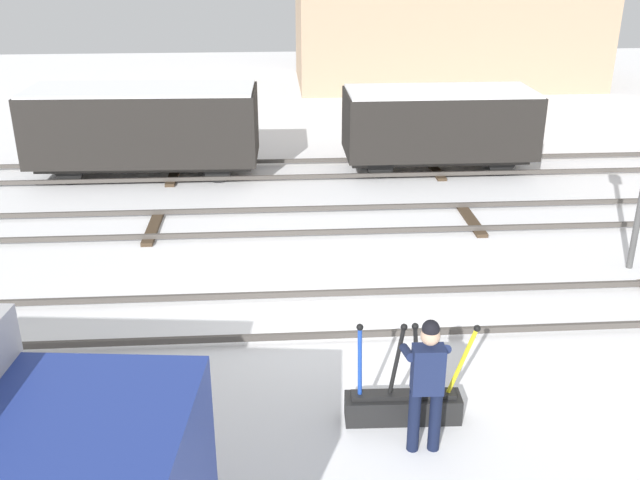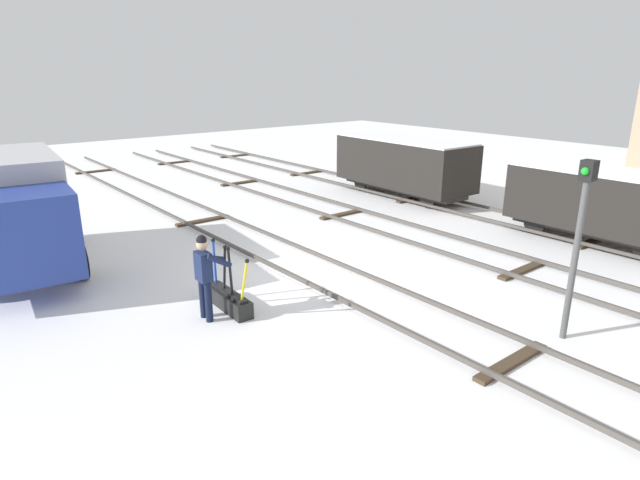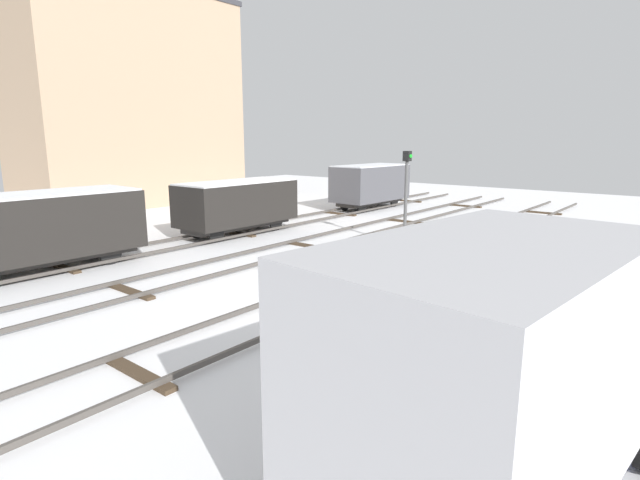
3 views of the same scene
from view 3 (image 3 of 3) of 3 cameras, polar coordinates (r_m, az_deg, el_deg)
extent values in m
plane|color=white|center=(12.78, 2.93, -6.02)|extent=(60.00, 60.00, 0.00)
cube|color=#4C4742|center=(12.35, 5.65, -6.06)|extent=(44.00, 0.07, 0.10)
cube|color=#4C4742|center=(13.16, 0.40, -4.89)|extent=(44.00, 0.07, 0.10)
cube|color=#423323|center=(9.05, -20.33, -14.18)|extent=(0.24, 1.94, 0.08)
cube|color=#423323|center=(17.70, 14.23, -1.24)|extent=(0.24, 1.94, 0.08)
cube|color=#423323|center=(28.63, 24.25, 2.90)|extent=(0.24, 1.94, 0.08)
cube|color=#4C4742|center=(15.02, -8.03, -2.92)|extent=(44.00, 0.07, 0.10)
cube|color=#4C4742|center=(16.07, -11.53, -2.07)|extent=(44.00, 0.07, 0.10)
cube|color=#423323|center=(13.61, -21.08, -5.53)|extent=(0.24, 1.94, 0.08)
cube|color=#423323|center=(18.00, -1.38, -0.67)|extent=(0.24, 1.94, 0.08)
cube|color=#423323|center=(23.70, 9.73, 2.15)|extent=(0.24, 1.94, 0.08)
cube|color=#423323|center=(29.98, 16.39, 3.80)|extent=(0.24, 1.94, 0.08)
cube|color=#4C4742|center=(17.93, -16.37, -0.90)|extent=(44.00, 0.07, 0.10)
cube|color=#4C4742|center=(19.12, -18.83, -0.29)|extent=(44.00, 0.07, 0.10)
cube|color=#423323|center=(16.93, -27.58, -2.80)|extent=(0.24, 1.94, 0.08)
cube|color=#423323|center=(20.63, -9.47, 0.76)|extent=(0.24, 1.94, 0.08)
cube|color=#423323|center=(25.76, 2.33, 3.06)|extent=(0.24, 1.94, 0.08)
cube|color=#423323|center=(31.63, 10.01, 4.48)|extent=(0.24, 1.94, 0.08)
cube|color=black|center=(12.07, 15.71, -6.63)|extent=(1.53, 0.41, 0.36)
cube|color=black|center=(12.00, 15.77, -5.68)|extent=(1.37, 0.24, 0.06)
cylinder|color=#1E47B7|center=(11.36, 14.65, -4.00)|extent=(0.08, 0.06, 1.05)
sphere|color=black|center=(11.23, 14.76, -1.43)|extent=(0.09, 0.09, 0.09)
cylinder|color=black|center=(11.77, 15.66, -3.54)|extent=(0.21, 0.06, 1.05)
sphere|color=black|center=(11.72, 15.96, -1.00)|extent=(0.09, 0.09, 0.09)
cylinder|color=black|center=(12.00, 16.20, -3.26)|extent=(0.15, 0.06, 1.05)
sphere|color=black|center=(11.84, 16.25, -0.86)|extent=(0.09, 0.09, 0.09)
cylinder|color=yellow|center=(12.52, 17.31, -2.82)|extent=(0.37, 0.07, 1.02)
sphere|color=black|center=(12.56, 17.74, -0.47)|extent=(0.09, 0.09, 0.09)
cylinder|color=#111831|center=(11.80, 18.52, -5.94)|extent=(0.15, 0.15, 0.86)
cylinder|color=#111831|center=(12.04, 19.00, -5.64)|extent=(0.15, 0.15, 0.86)
cube|color=#192347|center=(11.73, 19.00, -2.36)|extent=(0.39, 0.25, 0.61)
sphere|color=tan|center=(11.63, 19.15, -0.15)|extent=(0.23, 0.23, 0.23)
sphere|color=black|center=(11.61, 19.18, 0.31)|extent=(0.21, 0.21, 0.21)
cylinder|color=#192347|center=(11.62, 17.40, -2.01)|extent=(0.13, 0.58, 0.29)
cylinder|color=#192347|center=(11.98, 18.33, -1.41)|extent=(0.13, 0.55, 0.39)
cube|color=navy|center=(7.79, 27.86, -7.47)|extent=(2.11, 2.29, 1.90)
cube|color=black|center=(8.54, 29.90, -3.75)|extent=(0.22, 1.78, 0.76)
cube|color=#B2B2B7|center=(5.29, 18.89, -12.81)|extent=(4.18, 2.60, 2.37)
cylinder|color=black|center=(8.00, 17.80, -14.29)|extent=(0.92, 0.34, 0.90)
cylinder|color=black|center=(5.70, 1.12, -25.22)|extent=(0.92, 0.34, 0.90)
cylinder|color=#4C4C4C|center=(18.23, 9.85, 4.11)|extent=(0.12, 0.12, 3.08)
cube|color=black|center=(18.09, 10.04, 9.52)|extent=(0.24, 0.24, 0.36)
sphere|color=green|center=(18.03, 10.41, 9.50)|extent=(0.14, 0.14, 0.14)
cube|color=tan|center=(32.41, -21.11, 14.64)|extent=(12.46, 6.02, 12.00)
cube|color=#2D2B28|center=(16.61, -29.82, -2.00)|extent=(5.57, 1.46, 0.20)
cube|color=black|center=(16.44, -30.16, 1.37)|extent=(5.89, 2.35, 1.78)
cube|color=white|center=(16.32, -30.49, 4.55)|extent=(5.77, 2.26, 0.06)
cylinder|color=black|center=(16.78, -23.03, -1.43)|extent=(0.70, 0.12, 0.70)
cylinder|color=black|center=(17.85, -24.76, -0.84)|extent=(0.70, 0.12, 0.70)
cube|color=#2D2B28|center=(28.01, 5.82, 4.44)|extent=(4.66, 1.40, 0.20)
cube|color=#4C4C51|center=(27.90, 5.87, 6.57)|extent=(4.92, 2.26, 1.89)
cube|color=silver|center=(27.83, 5.91, 8.57)|extent=(4.82, 2.17, 0.06)
cylinder|color=black|center=(26.40, 4.90, 3.91)|extent=(0.70, 0.12, 0.70)
cylinder|color=black|center=(27.10, 2.88, 4.14)|extent=(0.70, 0.12, 0.70)
cylinder|color=black|center=(29.01, 8.57, 4.52)|extent=(0.70, 0.12, 0.70)
cylinder|color=black|center=(29.64, 6.64, 4.72)|extent=(0.70, 0.12, 0.70)
cube|color=#2D2B28|center=(20.59, -9.43, 1.76)|extent=(4.74, 1.28, 0.20)
cube|color=black|center=(20.45, -9.51, 4.28)|extent=(4.99, 2.13, 1.63)
cube|color=white|center=(20.37, -9.59, 6.64)|extent=(4.89, 2.05, 0.06)
cylinder|color=black|center=(19.13, -11.87, 0.76)|extent=(0.70, 0.10, 0.70)
cylinder|color=black|center=(20.03, -13.99, 1.15)|extent=(0.70, 0.10, 0.70)
cylinder|color=black|center=(21.28, -5.12, 2.05)|extent=(0.70, 0.10, 0.70)
cylinder|color=black|center=(22.10, -7.30, 2.36)|extent=(0.70, 0.10, 0.70)
ellipsoid|color=#514C47|center=(36.55, -17.25, 24.56)|extent=(0.17, 0.28, 0.11)
sphere|color=#514C47|center=(36.66, -17.32, 24.58)|extent=(0.07, 0.07, 0.07)
camera|label=1|loc=(9.80, 62.20, 17.76)|focal=40.45mm
camera|label=2|loc=(20.03, 41.77, 11.81)|focal=29.72mm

